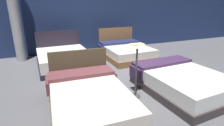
# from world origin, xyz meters

# --- Properties ---
(ground_plane) EXTENTS (18.00, 18.00, 0.02)m
(ground_plane) POSITION_xyz_m (0.00, 0.00, -0.01)
(ground_plane) COLOR #5B5B60
(showroom_back_wall) EXTENTS (18.00, 0.06, 3.50)m
(showroom_back_wall) POSITION_xyz_m (0.00, 3.12, 1.75)
(showroom_back_wall) COLOR navy
(showroom_back_wall) RESTS_ON ground_plane
(bed_0) EXTENTS (1.56, 2.20, 0.95)m
(bed_0) POSITION_xyz_m (-1.07, -1.40, 0.24)
(bed_0) COLOR brown
(bed_0) RESTS_ON ground_plane
(bed_1) EXTENTS (1.73, 2.10, 0.54)m
(bed_1) POSITION_xyz_m (1.12, -1.50, 0.24)
(bed_1) COLOR #332C2B
(bed_1) RESTS_ON ground_plane
(bed_2) EXTENTS (1.70, 2.03, 1.03)m
(bed_2) POSITION_xyz_m (-1.14, 1.38, 0.25)
(bed_2) COLOR black
(bed_2) RESTS_ON ground_plane
(bed_3) EXTENTS (1.68, 1.95, 1.03)m
(bed_3) POSITION_xyz_m (1.13, 1.40, 0.25)
(bed_3) COLOR brown
(bed_3) RESTS_ON ground_plane
(price_sign) EXTENTS (0.28, 0.24, 1.18)m
(price_sign) POSITION_xyz_m (0.00, -1.31, 0.47)
(price_sign) COLOR #3F3F44
(price_sign) RESTS_ON ground_plane
(support_pillar) EXTENTS (0.32, 0.32, 3.50)m
(support_pillar) POSITION_xyz_m (-2.48, 2.55, 1.75)
(support_pillar) COLOR #99999E
(support_pillar) RESTS_ON ground_plane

